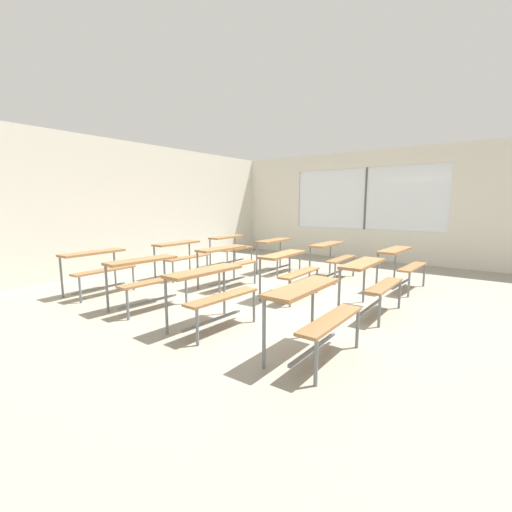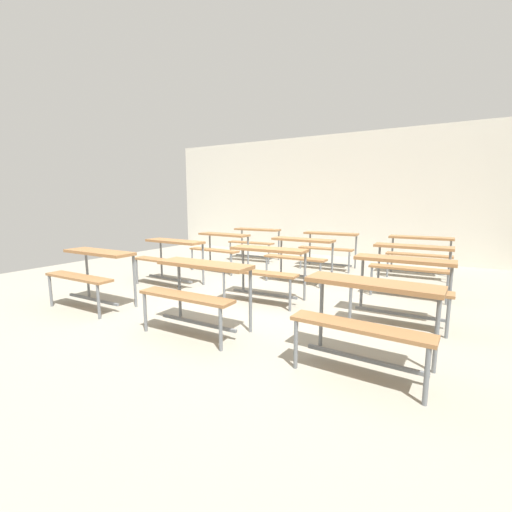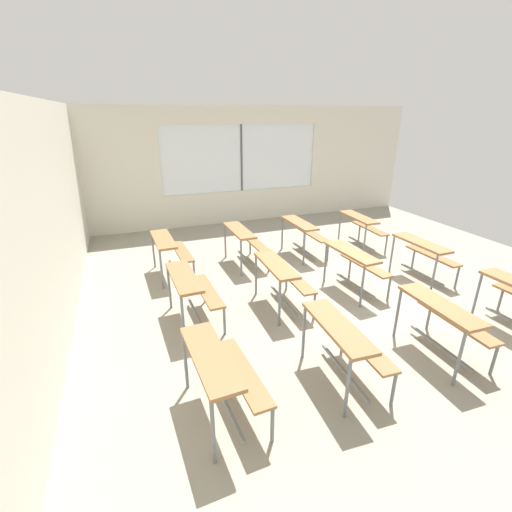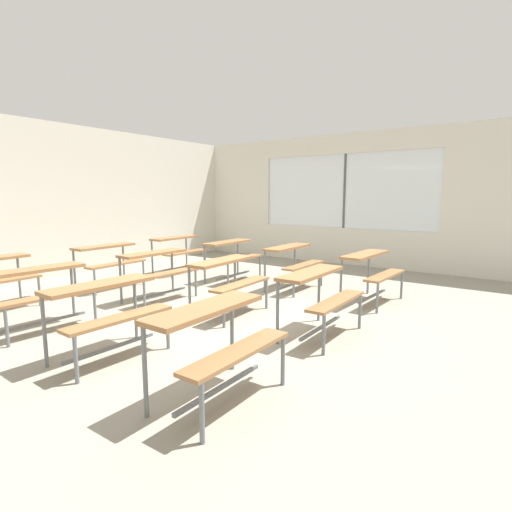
{
  "view_description": "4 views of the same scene",
  "coord_description": "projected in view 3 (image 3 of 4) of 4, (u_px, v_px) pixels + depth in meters",
  "views": [
    {
      "loc": [
        -4.62,
        -2.89,
        1.58
      ],
      "look_at": [
        0.23,
        0.75,
        0.65
      ],
      "focal_mm": 24.19,
      "sensor_mm": 36.0,
      "label": 1
    },
    {
      "loc": [
        2.58,
        -4.1,
        1.42
      ],
      "look_at": [
        -0.45,
        1.06,
        0.44
      ],
      "focal_mm": 24.34,
      "sensor_mm": 36.0,
      "label": 2
    },
    {
      "loc": [
        -4.27,
        3.55,
        2.82
      ],
      "look_at": [
        1.1,
        1.54,
        0.53
      ],
      "focal_mm": 25.2,
      "sensor_mm": 36.0,
      "label": 3
    },
    {
      "loc": [
        -3.8,
        -3.3,
        1.6
      ],
      "look_at": [
        0.81,
        0.02,
        0.74
      ],
      "focal_mm": 28.0,
      "sensor_mm": 36.0,
      "label": 4
    }
  ],
  "objects": [
    {
      "name": "desk_bench_r1c0",
      "position": [
        445.0,
        315.0,
        4.3
      ],
      "size": [
        1.12,
        0.63,
        0.74
      ],
      "rotation": [
        0.0,
        0.0,
        -0.03
      ],
      "color": "olive",
      "rests_on": "ground"
    },
    {
      "name": "desk_bench_r2c0",
      "position": [
        345.0,
        337.0,
        3.88
      ],
      "size": [
        1.13,
        0.65,
        0.74
      ],
      "rotation": [
        0.0,
        0.0,
        -0.05
      ],
      "color": "olive",
      "rests_on": "ground"
    },
    {
      "name": "desk_bench_r3c1",
      "position": [
        192.0,
        286.0,
        5.03
      ],
      "size": [
        1.12,
        0.63,
        0.74
      ],
      "rotation": [
        0.0,
        0.0,
        0.04
      ],
      "color": "olive",
      "rests_on": "ground"
    },
    {
      "name": "desk_bench_r1c2",
      "position": [
        304.0,
        230.0,
        7.44
      ],
      "size": [
        1.11,
        0.61,
        0.74
      ],
      "rotation": [
        0.0,
        0.0,
        0.01
      ],
      "color": "olive",
      "rests_on": "ground"
    },
    {
      "name": "desk_bench_r3c0",
      "position": [
        222.0,
        367.0,
        3.42
      ],
      "size": [
        1.13,
        0.65,
        0.74
      ],
      "rotation": [
        0.0,
        0.0,
        0.05
      ],
      "color": "olive",
      "rests_on": "ground"
    },
    {
      "name": "ground",
      "position": [
        367.0,
        298.0,
        5.92
      ],
      "size": [
        10.0,
        9.0,
        0.05
      ],
      "primitive_type": "cube",
      "color": "gray"
    },
    {
      "name": "wall_right",
      "position": [
        264.0,
        167.0,
        9.77
      ],
      "size": [
        0.12,
        9.0,
        3.0
      ],
      "color": "silver",
      "rests_on": "ground"
    },
    {
      "name": "desk_bench_r1c1",
      "position": [
        356.0,
        260.0,
        5.91
      ],
      "size": [
        1.13,
        0.65,
        0.74
      ],
      "rotation": [
        0.0,
        0.0,
        0.05
      ],
      "color": "olive",
      "rests_on": "ground"
    },
    {
      "name": "desk_bench_r0c2",
      "position": [
        362.0,
        224.0,
        7.84
      ],
      "size": [
        1.12,
        0.63,
        0.74
      ],
      "rotation": [
        0.0,
        0.0,
        -0.04
      ],
      "color": "olive",
      "rests_on": "ground"
    },
    {
      "name": "desk_bench_r2c1",
      "position": [
        282.0,
        273.0,
        5.42
      ],
      "size": [
        1.11,
        0.62,
        0.74
      ],
      "rotation": [
        0.0,
        0.0,
        -0.02
      ],
      "color": "olive",
      "rests_on": "ground"
    },
    {
      "name": "desk_bench_r3c2",
      "position": [
        170.0,
        247.0,
        6.49
      ],
      "size": [
        1.12,
        0.63,
        0.74
      ],
      "rotation": [
        0.0,
        0.0,
        0.04
      ],
      "color": "olive",
      "rests_on": "ground"
    },
    {
      "name": "wall_back",
      "position": [
        36.0,
        243.0,
        3.89
      ],
      "size": [
        10.0,
        0.12,
        3.0
      ],
      "primitive_type": "cube",
      "color": "silver",
      "rests_on": "ground"
    },
    {
      "name": "desk_bench_r2c2",
      "position": [
        245.0,
        237.0,
        6.98
      ],
      "size": [
        1.11,
        0.61,
        0.74
      ],
      "rotation": [
        0.0,
        0.0,
        0.02
      ],
      "color": "olive",
      "rests_on": "ground"
    },
    {
      "name": "desk_bench_r0c1",
      "position": [
        424.0,
        250.0,
        6.31
      ],
      "size": [
        1.11,
        0.6,
        0.74
      ],
      "rotation": [
        0.0,
        0.0,
        0.01
      ],
      "color": "olive",
      "rests_on": "ground"
    }
  ]
}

